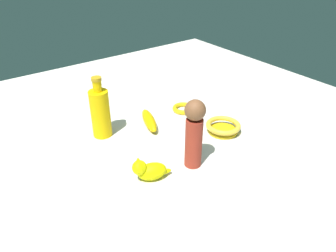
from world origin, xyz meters
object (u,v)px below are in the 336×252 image
at_px(banana, 149,120).
at_px(bottle_tall, 100,112).
at_px(cat_figurine, 149,170).
at_px(person_figure_adult, 194,132).
at_px(bangle, 183,108).
at_px(nail_polish_jar, 194,142).
at_px(bowl, 223,127).

height_order(banana, bottle_tall, bottle_tall).
relative_size(cat_figurine, banana, 0.70).
distance_m(cat_figurine, person_figure_adult, 0.20).
bearing_deg(cat_figurine, person_figure_adult, -98.30).
distance_m(person_figure_adult, bottle_tall, 0.40).
distance_m(bangle, cat_figurine, 0.50).
distance_m(banana, bottle_tall, 0.22).
xyz_separation_m(nail_polish_jar, bottle_tall, (0.29, 0.24, 0.08)).
height_order(cat_figurine, banana, cat_figurine).
xyz_separation_m(nail_polish_jar, banana, (0.24, 0.05, 0.00)).
relative_size(cat_figurine, bottle_tall, 0.52).
bearing_deg(bottle_tall, bowl, -123.92).
bearing_deg(bangle, cat_figurine, 128.11).
height_order(nail_polish_jar, banana, banana).
distance_m(bangle, banana, 0.20).
xyz_separation_m(person_figure_adult, bottle_tall, (0.37, 0.17, -0.03)).
relative_size(banana, bowl, 1.31).
xyz_separation_m(nail_polish_jar, bangle, (0.26, -0.15, -0.01)).
xyz_separation_m(cat_figurine, banana, (0.29, -0.20, -0.01)).
bearing_deg(person_figure_adult, nail_polish_jar, -42.99).
bearing_deg(cat_figurine, banana, -33.72).
bearing_deg(bowl, bangle, 2.95).
bearing_deg(banana, cat_figurine, -13.92).
distance_m(bangle, bowl, 0.24).
relative_size(nail_polish_jar, bangle, 0.42).
height_order(banana, bowl, banana).
relative_size(nail_polish_jar, bottle_tall, 0.17).
bearing_deg(nail_polish_jar, person_figure_adult, 137.01).
distance_m(nail_polish_jar, bowl, 0.17).
distance_m(person_figure_adult, bowl, 0.28).
xyz_separation_m(banana, person_figure_adult, (-0.32, 0.03, 0.11)).
relative_size(nail_polish_jar, bowl, 0.30).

